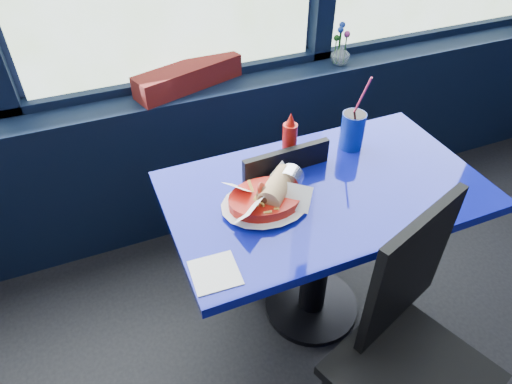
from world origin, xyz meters
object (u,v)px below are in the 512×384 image
at_px(near_table, 321,222).
at_px(chair_near_front, 409,335).
at_px(planter_box, 189,76).
at_px(chair_near_back, 274,203).
at_px(ketchup_bottle, 290,140).
at_px(flower_vase, 341,52).
at_px(food_basket, 267,197).
at_px(soda_cup, 352,130).

height_order(near_table, chair_near_front, chair_near_front).
bearing_deg(planter_box, chair_near_back, -91.74).
xyz_separation_m(near_table, ketchup_bottle, (-0.05, 0.22, 0.28)).
xyz_separation_m(chair_near_back, ketchup_bottle, (0.04, -0.04, 0.36)).
relative_size(planter_box, flower_vase, 2.52).
distance_m(chair_near_front, chair_near_back, 0.83).
xyz_separation_m(chair_near_back, flower_vase, (0.63, 0.57, 0.38)).
xyz_separation_m(flower_vase, food_basket, (-0.79, -0.84, -0.08)).
height_order(chair_near_front, food_basket, chair_near_front).
bearing_deg(food_basket, soda_cup, 4.40).
distance_m(food_basket, soda_cup, 0.52).
xyz_separation_m(chair_near_front, soda_cup, (0.21, 0.76, 0.28)).
bearing_deg(flower_vase, ketchup_bottle, -133.96).
relative_size(planter_box, ketchup_bottle, 2.51).
distance_m(chair_near_back, soda_cup, 0.47).
distance_m(near_table, food_basket, 0.33).
distance_m(flower_vase, soda_cup, 0.71).
bearing_deg(chair_near_back, chair_near_front, 94.62).
relative_size(flower_vase, ketchup_bottle, 0.99).
bearing_deg(chair_near_front, ketchup_bottle, 75.26).
bearing_deg(near_table, planter_box, 106.96).
height_order(food_basket, soda_cup, soda_cup).
height_order(chair_near_back, soda_cup, soda_cup).
bearing_deg(chair_near_front, soda_cup, 54.53).
distance_m(chair_near_front, food_basket, 0.65).
relative_size(flower_vase, food_basket, 0.62).
height_order(planter_box, food_basket, planter_box).
bearing_deg(chair_near_back, flower_vase, -140.41).
bearing_deg(flower_vase, chair_near_front, -110.83).
distance_m(flower_vase, food_basket, 1.16).
bearing_deg(soda_cup, food_basket, -156.17).
xyz_separation_m(chair_near_front, flower_vase, (0.53, 1.39, 0.31)).
distance_m(chair_near_front, soda_cup, 0.84).
height_order(flower_vase, ketchup_bottle, flower_vase).
bearing_deg(food_basket, chair_near_front, -84.16).
distance_m(near_table, flower_vase, 1.04).
height_order(chair_near_front, soda_cup, soda_cup).
bearing_deg(flower_vase, chair_near_back, -137.77).
bearing_deg(ketchup_bottle, flower_vase, 46.04).
bearing_deg(ketchup_bottle, food_basket, -130.72).
xyz_separation_m(near_table, food_basket, (-0.25, -0.01, 0.22)).
height_order(flower_vase, soda_cup, soda_cup).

